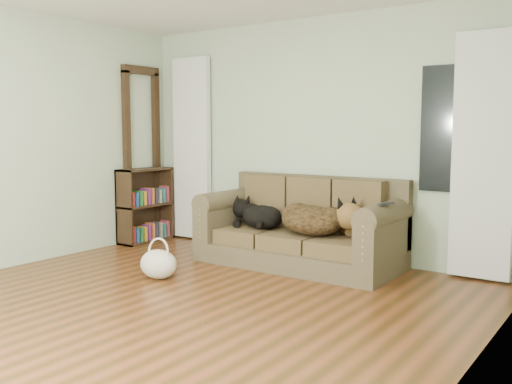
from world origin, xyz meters
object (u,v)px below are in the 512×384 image
Objects in this scene: dog_black_lab at (260,215)px; bookshelf at (145,202)px; sofa at (299,222)px; tote_bag at (158,262)px; dog_shepherd at (316,221)px.

bookshelf is at bearing -146.37° from dog_black_lab.
dog_black_lab is (-0.48, -0.01, 0.03)m from sofa.
dog_black_lab reaches higher than tote_bag.
tote_bag is (-0.33, -1.20, -0.32)m from dog_black_lab.
tote_bag is (-1.04, -1.15, -0.33)m from dog_shepherd.
dog_shepherd is (0.71, -0.05, 0.01)m from dog_black_lab.
dog_black_lab is 0.71m from dog_shepherd.
bookshelf reaches higher than tote_bag.
sofa is 2.77× the size of dog_shepherd.
sofa is at bearing -3.77° from bookshelf.
dog_shepherd reaches higher than dog_black_lab.
bookshelf is (-2.45, 0.07, 0.01)m from dog_shepherd.
dog_shepherd is at bearing -15.26° from sofa.
dog_black_lab is 0.79× the size of dog_shepherd.
sofa is 2.24× the size of bookshelf.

